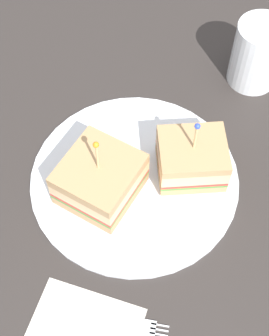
{
  "coord_description": "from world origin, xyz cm",
  "views": [
    {
      "loc": [
        -21.97,
        -24.1,
        55.47
      ],
      "look_at": [
        0.0,
        0.0,
        2.87
      ],
      "focal_mm": 53.93,
      "sensor_mm": 36.0,
      "label": 1
    }
  ],
  "objects": [
    {
      "name": "sandwich_half_back",
      "position": [
        -4.42,
        1.29,
        3.64
      ],
      "size": [
        11.05,
        10.74,
        10.34
      ],
      "color": "tan",
      "rests_on": "plate"
    },
    {
      "name": "plate",
      "position": [
        0.0,
        0.0,
        0.44
      ],
      "size": [
        26.46,
        26.46,
        0.87
      ],
      "primitive_type": "cylinder",
      "color": "white",
      "rests_on": "ground_plane"
    },
    {
      "name": "sandwich_half_front",
      "position": [
        5.87,
        -4.0,
        3.46
      ],
      "size": [
        10.8,
        10.62,
        9.59
      ],
      "color": "tan",
      "rests_on": "plate"
    },
    {
      "name": "drink_glass",
      "position": [
        24.16,
        1.37,
        4.35
      ],
      "size": [
        7.07,
        7.07,
        9.58
      ],
      "color": "beige",
      "rests_on": "ground_plane"
    },
    {
      "name": "fork",
      "position": [
        -13.38,
        -12.6,
        0.18
      ],
      "size": [
        9.04,
        11.41,
        0.35
      ],
      "color": "silver",
      "rests_on": "ground_plane"
    },
    {
      "name": "ground_plane",
      "position": [
        0.0,
        0.0,
        -1.0
      ],
      "size": [
        106.86,
        106.86,
        2.0
      ],
      "primitive_type": "cube",
      "color": "#2D2826"
    }
  ]
}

